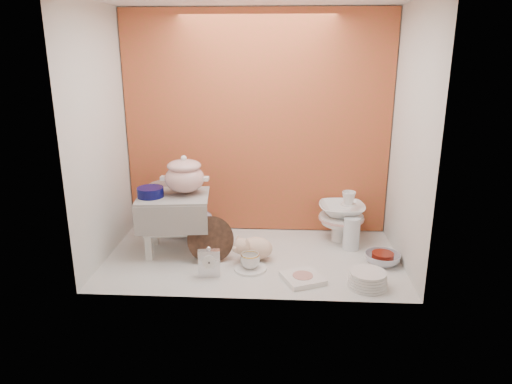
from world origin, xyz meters
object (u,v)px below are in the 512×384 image
dinner_plate_stack (368,279)px  step_stool (175,223)px  plush_pig (256,248)px  mantel_clock (209,262)px  soup_tureen (184,175)px  gold_rim_teacup (250,261)px  porcelain_tower (341,216)px  blue_white_vase (194,216)px  floral_platter (165,209)px  crystal_bowl (382,259)px

dinner_plate_stack → step_stool: bearing=160.3°
plush_pig → dinner_plate_stack: plush_pig is taller
mantel_clock → soup_tureen: bearing=109.1°
soup_tureen → mantel_clock: (0.20, -0.37, -0.41)m
gold_rim_teacup → porcelain_tower: 0.76m
gold_rim_teacup → dinner_plate_stack: 0.67m
plush_pig → blue_white_vase: bearing=126.4°
floral_platter → porcelain_tower: size_ratio=1.16×
soup_tureen → plush_pig: 0.63m
step_stool → soup_tureen: bearing=22.1°
mantel_clock → porcelain_tower: 0.99m
floral_platter → plush_pig: 0.73m
dinner_plate_stack → porcelain_tower: porcelain_tower is taller
blue_white_vase → crystal_bowl: bearing=-18.5°
mantel_clock → dinner_plate_stack: size_ratio=0.83×
soup_tureen → blue_white_vase: bearing=90.3°
soup_tureen → porcelain_tower: bearing=11.3°
floral_platter → mantel_clock: 0.69m
soup_tureen → floral_platter: 0.40m
soup_tureen → floral_platter: (-0.19, 0.19, -0.30)m
soup_tureen → blue_white_vase: 0.44m
gold_rim_teacup → dinner_plate_stack: size_ratio=0.52×
plush_pig → crystal_bowl: 0.77m
floral_platter → blue_white_vase: (0.19, 0.06, -0.07)m
plush_pig → gold_rim_teacup: bearing=-112.7°
floral_platter → plush_pig: size_ratio=1.53×
soup_tureen → porcelain_tower: size_ratio=0.82×
step_stool → plush_pig: bearing=-17.8°
soup_tureen → plush_pig: soup_tureen is taller
floral_platter → dinner_plate_stack: 1.42m
mantel_clock → dinner_plate_stack: bearing=-13.5°
floral_platter → dinner_plate_stack: size_ratio=1.85×
mantel_clock → porcelain_tower: (0.80, 0.57, 0.08)m
porcelain_tower → crystal_bowl: bearing=-59.4°
mantel_clock → gold_rim_teacup: mantel_clock is taller
blue_white_vase → porcelain_tower: size_ratio=0.77×
step_stool → plush_pig: step_stool is taller
blue_white_vase → dinner_plate_stack: (1.08, -0.70, -0.09)m
blue_white_vase → porcelain_tower: bearing=-2.8°
crystal_bowl → soup_tureen: bearing=172.7°
dinner_plate_stack → crystal_bowl: bearing=64.5°
step_stool → dinner_plate_stack: bearing=-26.1°
porcelain_tower → floral_platter: bearing=-179.5°
step_stool → mantel_clock: step_stool is taller
floral_platter → mantel_clock: floral_platter is taller
floral_platter → mantel_clock: (0.39, -0.56, -0.11)m
step_stool → mantel_clock: 0.44m
blue_white_vase → porcelain_tower: (1.00, -0.05, 0.04)m
mantel_clock → crystal_bowl: 1.04m
crystal_bowl → plush_pig: bearing=178.9°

